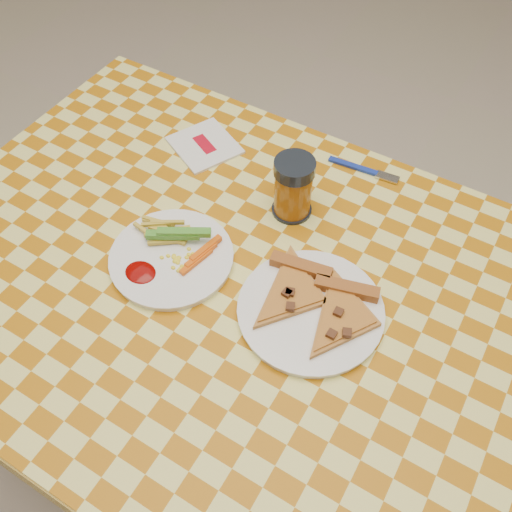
{
  "coord_description": "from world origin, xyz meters",
  "views": [
    {
      "loc": [
        0.31,
        -0.48,
        1.59
      ],
      "look_at": [
        -0.01,
        0.05,
        0.78
      ],
      "focal_mm": 40.0,
      "sensor_mm": 36.0,
      "label": 1
    }
  ],
  "objects_px": {
    "plate_right": "(310,311)",
    "drink_glass": "(293,188)",
    "plate_left": "(172,258)",
    "table": "(244,307)"
  },
  "relations": [
    {
      "from": "plate_left",
      "to": "plate_right",
      "type": "relative_size",
      "value": 0.9
    },
    {
      "from": "table",
      "to": "plate_right",
      "type": "relative_size",
      "value": 5.19
    },
    {
      "from": "plate_right",
      "to": "table",
      "type": "bearing_deg",
      "value": -176.08
    },
    {
      "from": "plate_left",
      "to": "plate_right",
      "type": "bearing_deg",
      "value": 6.16
    },
    {
      "from": "plate_right",
      "to": "drink_glass",
      "type": "bearing_deg",
      "value": 126.27
    },
    {
      "from": "plate_right",
      "to": "drink_glass",
      "type": "distance_m",
      "value": 0.25
    },
    {
      "from": "plate_left",
      "to": "plate_right",
      "type": "distance_m",
      "value": 0.27
    },
    {
      "from": "table",
      "to": "plate_left",
      "type": "xyz_separation_m",
      "value": [
        -0.14,
        -0.02,
        0.08
      ]
    },
    {
      "from": "plate_left",
      "to": "plate_right",
      "type": "height_order",
      "value": "same"
    },
    {
      "from": "plate_left",
      "to": "drink_glass",
      "type": "distance_m",
      "value": 0.26
    }
  ]
}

